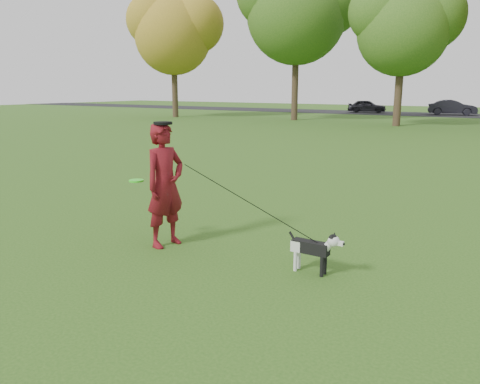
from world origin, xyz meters
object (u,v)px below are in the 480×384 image
Objects in this scene: man at (165,185)px; car_mid at (452,107)px; dog at (315,247)px; car_left at (367,106)px.

man is 0.48× the size of car_mid.
car_mid reaches higher than dog.
car_left is at bearing 77.61° from car_mid.
dog is 40.25m from car_mid.
dog is 0.20× the size of car_mid.
man is at bearing -176.09° from dog.
car_mid is (-4.26, 40.02, 0.31)m from dog.
man is at bearing 170.18° from car_mid.
man reaches higher than dog.
car_left is at bearing 22.16° from man.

